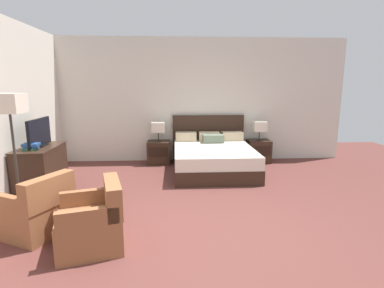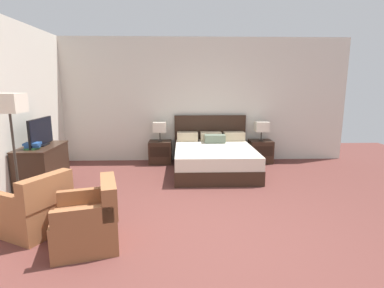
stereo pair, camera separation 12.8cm
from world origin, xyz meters
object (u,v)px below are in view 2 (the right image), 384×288
Objects in this scene: nightstand_right at (261,151)px; table_lamp_right at (262,127)px; nightstand_left at (160,152)px; book_blue_cover at (33,146)px; book_red_cover at (32,148)px; armchair_by_window at (36,210)px; floor_lamp at (10,113)px; armchair_companion at (89,222)px; bed at (214,157)px; table_lamp_left at (160,127)px; book_small_top at (32,144)px; tv at (41,132)px; dresser at (43,166)px.

nightstand_right is 0.59m from table_lamp_right.
nightstand_left is 2.32× the size of book_blue_cover.
armchair_by_window is (0.68, -1.41, -0.49)m from book_red_cover.
floor_lamp is (0.25, -0.99, 0.64)m from book_blue_cover.
floor_lamp is at bearing 146.41° from armchair_companion.
nightstand_left is 1.18× the size of table_lamp_right.
bed is at bearing 20.72° from book_blue_cover.
bed is 8.83× the size of book_blue_cover.
table_lamp_left is at bearing 68.24° from armchair_by_window.
table_lamp_right is 0.53× the size of armchair_companion.
bed reaches higher than book_small_top.
nightstand_right is 0.62× the size of tv.
book_small_top is at bearing 0.00° from book_red_cover.
floor_lamp reaches higher than dresser.
armchair_by_window is at bearing -111.76° from table_lamp_left.
book_red_cover is 0.20× the size of armchair_by_window.
book_red_cover is 0.22× the size of armchair_companion.
nightstand_left is at bearing 43.55° from book_small_top.
bed is at bearing 15.57° from tv.
table_lamp_left is 0.53× the size of armchair_companion.
tv is at bearing 110.70° from armchair_by_window.
armchair_by_window is at bearing 154.82° from armchair_companion.
nightstand_right is 4.78m from book_red_cover.
table_lamp_left is 2.37m from table_lamp_right.
table_lamp_right reaches higher than nightstand_right.
armchair_companion reaches higher than nightstand_left.
armchair_companion is (0.77, -0.36, 0.00)m from armchair_by_window.
book_blue_cover reaches higher than nightstand_left.
table_lamp_left is 2.60m from dresser.
tv is 0.37m from book_blue_cover.
table_lamp_right reaches higher than dresser.
book_blue_cover is at bearing -156.54° from table_lamp_right.
book_blue_cover is 0.13× the size of floor_lamp.
table_lamp_left is at bearing 43.57° from book_small_top.
nightstand_right is at bearing 35.03° from floor_lamp.
armchair_by_window is at bearing -138.16° from nightstand_right.
book_red_cover is 0.76× the size of book_small_top.
nightstand_right is 4.78m from book_small_top.
floor_lamp is (-1.73, -2.87, 1.19)m from nightstand_left.
armchair_by_window is (-2.50, -2.61, -0.01)m from bed.
floor_lamp reaches higher than armchair_by_window.
nightstand_right is 4.95m from armchair_by_window.
floor_lamp is (0.24, -1.31, 0.46)m from tv.
nightstand_right is 0.57× the size of armchair_by_window.
book_small_top reaches higher than armchair_companion.
nightstand_left is 3.70m from armchair_companion.
dresser is at bearing -159.48° from nightstand_right.
book_blue_cover is 1.20m from floor_lamp.
tv reaches higher than nightstand_left.
book_red_cover is 0.08m from book_small_top.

